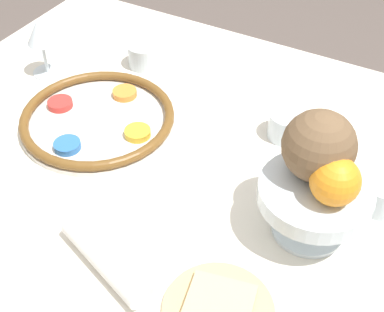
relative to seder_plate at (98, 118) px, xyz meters
The scene contains 11 objects.
dining_table 0.43m from the seder_plate, 12.80° to the right, with size 1.18×1.04×0.76m.
seder_plate is the anchor object (origin of this frame).
wine_glass 0.25m from the seder_plate, 156.04° to the left, with size 0.07×0.07×0.14m.
fruit_stand 0.49m from the seder_plate, ahead, with size 0.18×0.18×0.10m.
orange_fruit 0.53m from the seder_plate, ahead, with size 0.08×0.08×0.08m.
coconut 0.49m from the seder_plate, ahead, with size 0.12×0.12×0.12m.
bread_plate 0.50m from the seder_plate, 32.87° to the right, with size 0.17×0.17×0.02m.
napkin_roll 0.37m from the seder_plate, 51.50° to the right, with size 0.19×0.11×0.04m.
cup_near 0.24m from the seder_plate, 98.99° to the left, with size 0.08×0.08×0.06m.
cup_mid 0.58m from the seder_plate, ahead, with size 0.08×0.08×0.06m.
cup_far 0.39m from the seder_plate, 23.56° to the left, with size 0.08×0.08×0.06m.
Camera 1 is at (0.42, -0.62, 1.47)m, focal length 50.00 mm.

